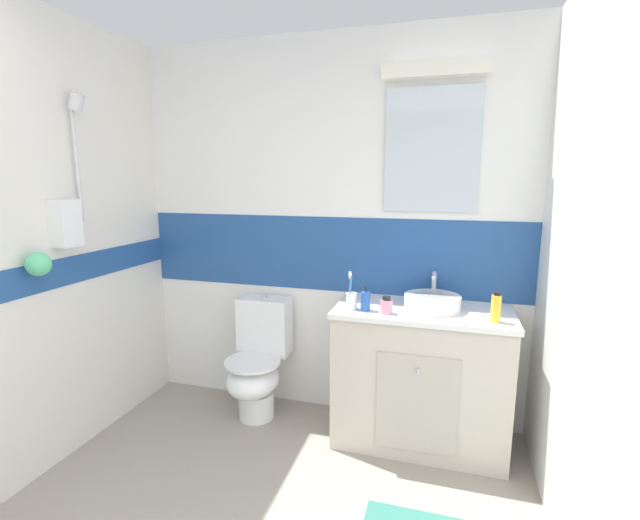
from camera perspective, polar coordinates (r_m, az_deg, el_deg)
wall_back_tiled at (r=2.97m, az=1.33°, el=3.99°), size 3.20×0.20×2.50m
wall_right_plain at (r=1.74m, az=35.33°, el=-3.12°), size 0.10×3.48×2.50m
vanity_cabinet at (r=2.81m, az=12.85°, el=-14.45°), size 1.02×0.52×0.85m
sink_basin at (r=2.65m, az=14.36°, el=-5.21°), size 0.33×0.37×0.19m
toilet at (r=3.08m, az=-8.08°, el=-13.09°), size 0.37×0.50×0.81m
toothbrush_cup at (r=2.57m, az=4.09°, el=-5.12°), size 0.06×0.06×0.22m
soap_dispenser at (r=2.55m, az=5.93°, el=-5.31°), size 0.06×0.06×0.15m
deodorant_spray_can at (r=2.51m, az=21.87°, el=-5.77°), size 0.05×0.05×0.17m
hair_gel_jar at (r=2.52m, az=8.61°, el=-5.88°), size 0.07×0.07×0.10m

